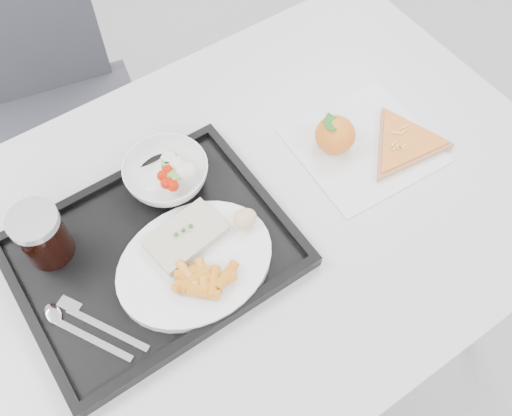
% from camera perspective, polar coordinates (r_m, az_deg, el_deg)
% --- Properties ---
extents(room, '(6.04, 7.04, 2.84)m').
position_cam_1_polar(room, '(0.39, 23.56, 17.45)').
color(room, gray).
rests_on(room, ground).
extents(table, '(1.20, 0.80, 0.75)m').
position_cam_1_polar(table, '(1.08, -1.20, -2.50)').
color(table, silver).
rests_on(table, ground).
extents(chair, '(0.50, 0.50, 0.93)m').
position_cam_1_polar(chair, '(1.57, -20.38, 10.27)').
color(chair, '#34353C').
rests_on(chair, ground).
extents(tray, '(0.45, 0.35, 0.03)m').
position_cam_1_polar(tray, '(0.99, -10.16, -4.50)').
color(tray, black).
rests_on(tray, table).
extents(dinner_plate, '(0.27, 0.27, 0.02)m').
position_cam_1_polar(dinner_plate, '(0.95, -6.11, -5.53)').
color(dinner_plate, white).
rests_on(dinner_plate, tray).
extents(fish_fillet, '(0.14, 0.10, 0.02)m').
position_cam_1_polar(fish_fillet, '(0.96, -7.04, -2.81)').
color(fish_fillet, beige).
rests_on(fish_fillet, dinner_plate).
extents(bread_roll, '(0.05, 0.05, 0.03)m').
position_cam_1_polar(bread_roll, '(0.96, -1.12, -1.05)').
color(bread_roll, tan).
rests_on(bread_roll, dinner_plate).
extents(salad_bowl, '(0.15, 0.15, 0.05)m').
position_cam_1_polar(salad_bowl, '(1.03, -8.95, 3.41)').
color(salad_bowl, white).
rests_on(salad_bowl, tray).
extents(cola_glass, '(0.08, 0.08, 0.11)m').
position_cam_1_polar(cola_glass, '(0.98, -20.64, -2.53)').
color(cola_glass, black).
rests_on(cola_glass, tray).
extents(cutlery, '(0.12, 0.16, 0.01)m').
position_cam_1_polar(cutlery, '(0.95, -17.08, -11.07)').
color(cutlery, silver).
rests_on(cutlery, tray).
extents(napkin, '(0.26, 0.25, 0.00)m').
position_cam_1_polar(napkin, '(1.13, 10.64, 6.18)').
color(napkin, silver).
rests_on(napkin, table).
extents(tangerine, '(0.08, 0.08, 0.07)m').
position_cam_1_polar(tangerine, '(1.09, 7.93, 7.26)').
color(tangerine, '#FB9F1F').
rests_on(tangerine, napkin).
extents(pizza_slice, '(0.27, 0.27, 0.02)m').
position_cam_1_polar(pizza_slice, '(1.13, 14.61, 6.27)').
color(pizza_slice, tan).
rests_on(pizza_slice, napkin).
extents(carrot_pile, '(0.11, 0.09, 0.02)m').
position_cam_1_polar(carrot_pile, '(0.92, -5.52, -7.18)').
color(carrot_pile, orange).
rests_on(carrot_pile, dinner_plate).
extents(salad_contents, '(0.07, 0.08, 0.03)m').
position_cam_1_polar(salad_contents, '(1.02, -8.09, 3.72)').
color(salad_contents, '#B61603').
rests_on(salad_contents, salad_bowl).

